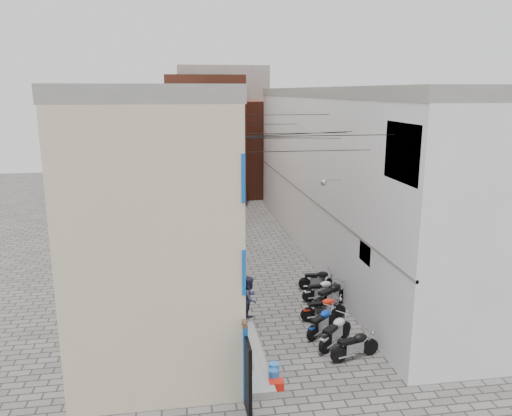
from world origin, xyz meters
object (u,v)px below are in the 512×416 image
water_jug_near (273,377)px  motorcycle_d (323,307)px  motorcycle_c (322,321)px  person_a (241,328)px  motorcycle_b (336,330)px  motorcycle_e (332,294)px  motorcycle_f (322,289)px  person_b (250,298)px  water_jug_far (274,371)px  red_crate (276,385)px  motorcycle_g (318,279)px  motorcycle_a (355,344)px

water_jug_near → motorcycle_d: bearing=55.6°
motorcycle_c → person_a: bearing=-110.7°
motorcycle_b → motorcycle_e: 3.17m
motorcycle_d → motorcycle_f: bearing=161.1°
motorcycle_e → person_b: person_b is taller
person_a → water_jug_far: bearing=-170.4°
person_a → person_b: 2.36m
red_crate → person_a: bearing=112.2°
water_jug_near → water_jug_far: 0.34m
motorcycle_c → person_b: size_ratio=1.06×
motorcycle_e → person_a: 5.42m
water_jug_near → water_jug_far: size_ratio=0.95×
motorcycle_e → motorcycle_f: 0.85m
motorcycle_d → water_jug_near: (-2.78, -4.06, -0.30)m
motorcycle_d → motorcycle_f: 1.93m
motorcycle_f → motorcycle_g: bearing=161.3°
person_b → person_a: bearing=-164.7°
water_jug_near → red_crate: (0.04, -0.26, -0.10)m
motorcycle_b → water_jug_near: bearing=-94.0°
motorcycle_g → water_jug_far: size_ratio=3.56×
person_a → motorcycle_f: bearing=-65.7°
motorcycle_b → motorcycle_c: size_ratio=1.09×
motorcycle_e → person_b: (-3.60, -1.06, 0.51)m
motorcycle_f → red_crate: motorcycle_f is taller
motorcycle_e → motorcycle_f: (-0.20, 0.82, -0.09)m
person_b → water_jug_near: person_b is taller
motorcycle_b → motorcycle_f: size_ratio=1.13×
person_b → red_crate: bearing=-146.6°
motorcycle_a → red_crate: (-2.96, -1.32, -0.40)m
motorcycle_a → person_a: (-3.79, 0.70, 0.54)m
motorcycle_a → motorcycle_e: 4.07m
motorcycle_e → motorcycle_g: motorcycle_e is taller
person_b → water_jug_far: 3.82m
motorcycle_g → motorcycle_c: bearing=-8.0°
motorcycle_e → water_jug_near: size_ratio=4.35×
motorcycle_d → water_jug_near: size_ratio=3.85×
motorcycle_a → motorcycle_g: (0.45, 6.02, -0.01)m
motorcycle_b → person_b: size_ratio=1.15×
motorcycle_g → water_jug_near: 7.89m
water_jug_near → motorcycle_a: bearing=19.6°
motorcycle_e → motorcycle_a: bearing=-38.9°
motorcycle_g → water_jug_far: motorcycle_g is taller
motorcycle_c → water_jug_near: (-2.40, -2.94, -0.29)m
motorcycle_d → red_crate: 5.13m
motorcycle_f → water_jug_near: motorcycle_f is taller
water_jug_near → red_crate: bearing=-81.4°
motorcycle_a → person_b: 4.37m
motorcycle_g → water_jug_near: bearing=-19.8°
motorcycle_e → motorcycle_b: bearing=-47.4°
motorcycle_c → motorcycle_d: (0.38, 1.12, 0.01)m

